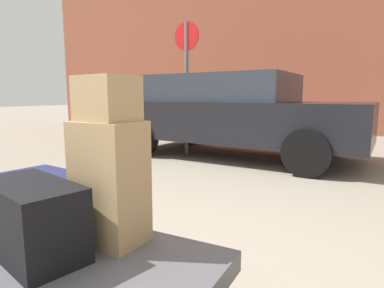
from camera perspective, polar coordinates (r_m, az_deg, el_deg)
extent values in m
cube|color=#4C4C51|center=(1.71, -20.04, -18.77)|extent=(1.39, 0.74, 0.10)
cylinder|color=black|center=(2.26, -23.36, -16.82)|extent=(0.24, 0.06, 0.24)
cube|color=#9E7F56|center=(1.65, -14.19, -6.58)|extent=(0.34, 0.26, 0.60)
cube|color=black|center=(1.68, -26.32, -11.65)|extent=(0.63, 0.42, 0.34)
cube|color=#191E47|center=(1.96, -23.53, -9.24)|extent=(0.58, 0.35, 0.30)
cube|color=#9E7F56|center=(1.59, -14.72, 7.72)|extent=(0.30, 0.25, 0.21)
cube|color=black|center=(5.73, 7.48, 4.17)|extent=(4.41, 2.09, 0.64)
cube|color=#2D333D|center=(5.82, 5.31, 9.69)|extent=(2.51, 1.74, 0.46)
cylinder|color=black|center=(6.18, 22.83, 0.90)|extent=(0.65, 0.26, 0.64)
cylinder|color=black|center=(4.52, 19.51, -1.46)|extent=(0.65, 0.26, 0.64)
cylinder|color=black|center=(7.17, -0.17, 2.52)|extent=(0.65, 0.26, 0.64)
cylinder|color=black|center=(5.80, -9.03, 1.01)|extent=(0.65, 0.26, 0.64)
cylinder|color=slate|center=(5.91, -0.94, 9.55)|extent=(0.07, 0.07, 2.35)
cylinder|color=red|center=(6.00, -0.96, 18.40)|extent=(0.50, 0.07, 0.50)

